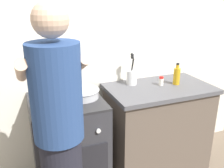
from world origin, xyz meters
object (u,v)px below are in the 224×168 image
at_px(mixing_bowl, 82,93).
at_px(oil_bottle, 177,76).
at_px(spice_bottle, 161,81).
at_px(stove_range, 69,147).
at_px(utensil_crock, 132,76).
at_px(person, 60,142).
at_px(pot, 48,97).

xyz_separation_m(mixing_bowl, oil_bottle, (0.94, -0.01, 0.05)).
distance_m(mixing_bowl, spice_bottle, 0.79).
xyz_separation_m(mixing_bowl, spice_bottle, (0.79, 0.02, 0.00)).
xyz_separation_m(stove_range, mixing_bowl, (0.14, 0.01, 0.49)).
height_order(mixing_bowl, spice_bottle, spice_bottle).
relative_size(utensil_crock, person, 0.18).
height_order(pot, oil_bottle, oil_bottle).
relative_size(mixing_bowl, oil_bottle, 1.40).
bearing_deg(spice_bottle, stove_range, -178.16).
bearing_deg(spice_bottle, mixing_bowl, -178.47).
xyz_separation_m(spice_bottle, oil_bottle, (0.15, -0.03, 0.04)).
relative_size(stove_range, oil_bottle, 4.22).
bearing_deg(person, stove_range, 74.89).
distance_m(mixing_bowl, person, 0.63).
height_order(pot, utensil_crock, utensil_crock).
relative_size(pot, oil_bottle, 1.14).
bearing_deg(oil_bottle, pot, -179.41).
bearing_deg(pot, stove_range, 4.12).
xyz_separation_m(spice_bottle, person, (-1.08, -0.58, -0.08)).
height_order(utensil_crock, person, person).
distance_m(spice_bottle, person, 1.23).
bearing_deg(utensil_crock, oil_bottle, -21.49).
bearing_deg(stove_range, person, -105.11).
relative_size(mixing_bowl, person, 0.18).
relative_size(utensil_crock, spice_bottle, 3.56).
bearing_deg(person, oil_bottle, 24.08).
bearing_deg(utensil_crock, spice_bottle, -27.75).
distance_m(stove_range, pot, 0.52).
xyz_separation_m(utensil_crock, oil_bottle, (0.41, -0.16, -0.00)).
bearing_deg(oil_bottle, utensil_crock, 158.51).
relative_size(pot, person, 0.14).
height_order(stove_range, spice_bottle, spice_bottle).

